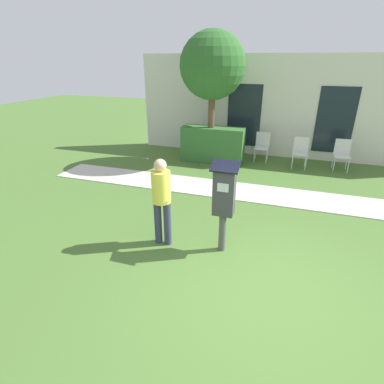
{
  "coord_description": "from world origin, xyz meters",
  "views": [
    {
      "loc": [
        0.09,
        -3.48,
        3.05
      ],
      "look_at": [
        -1.29,
        0.77,
        1.05
      ],
      "focal_mm": 28.0,
      "sensor_mm": 36.0,
      "label": 1
    }
  ],
  "objects_px": {
    "outdoor_chair_left": "(262,144)",
    "outdoor_chair_middle": "(300,150)",
    "person_standing": "(162,196)",
    "parking_meter": "(224,197)",
    "outdoor_chair_right": "(342,152)"
  },
  "relations": [
    {
      "from": "outdoor_chair_left",
      "to": "outdoor_chair_middle",
      "type": "bearing_deg",
      "value": -22.15
    },
    {
      "from": "outdoor_chair_middle",
      "to": "outdoor_chair_left",
      "type": "bearing_deg",
      "value": 150.31
    },
    {
      "from": "person_standing",
      "to": "outdoor_chair_left",
      "type": "relative_size",
      "value": 1.76
    },
    {
      "from": "parking_meter",
      "to": "outdoor_chair_right",
      "type": "relative_size",
      "value": 1.77
    },
    {
      "from": "parking_meter",
      "to": "outdoor_chair_middle",
      "type": "height_order",
      "value": "parking_meter"
    },
    {
      "from": "parking_meter",
      "to": "outdoor_chair_right",
      "type": "xyz_separation_m",
      "value": [
        2.43,
        5.13,
        -0.49
      ]
    },
    {
      "from": "person_standing",
      "to": "outdoor_chair_middle",
      "type": "relative_size",
      "value": 1.76
    },
    {
      "from": "parking_meter",
      "to": "person_standing",
      "type": "bearing_deg",
      "value": -173.66
    },
    {
      "from": "outdoor_chair_left",
      "to": "parking_meter",
      "type": "bearing_deg",
      "value": -98.72
    },
    {
      "from": "outdoor_chair_left",
      "to": "outdoor_chair_right",
      "type": "height_order",
      "value": "same"
    },
    {
      "from": "outdoor_chair_left",
      "to": "outdoor_chair_middle",
      "type": "relative_size",
      "value": 1.0
    },
    {
      "from": "outdoor_chair_middle",
      "to": "outdoor_chair_right",
      "type": "bearing_deg",
      "value": -9.43
    },
    {
      "from": "person_standing",
      "to": "outdoor_chair_right",
      "type": "height_order",
      "value": "person_standing"
    },
    {
      "from": "person_standing",
      "to": "outdoor_chair_middle",
      "type": "distance_m",
      "value": 5.64
    },
    {
      "from": "parking_meter",
      "to": "person_standing",
      "type": "xyz_separation_m",
      "value": [
        -1.04,
        -0.12,
        -0.09
      ]
    }
  ]
}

